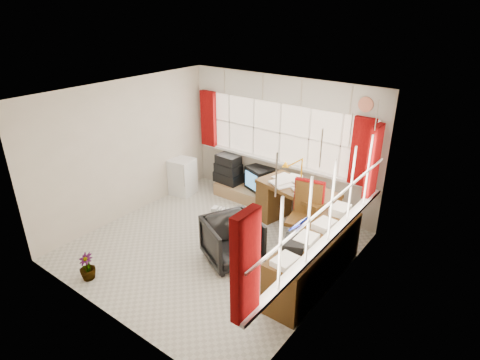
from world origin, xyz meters
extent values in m
plane|color=beige|center=(0.00, 0.00, 0.00)|extent=(4.00, 4.00, 0.00)
plane|color=beige|center=(0.00, 2.00, 1.25)|extent=(4.00, 0.00, 4.00)
plane|color=beige|center=(0.00, -2.00, 1.25)|extent=(4.00, 0.00, 4.00)
plane|color=beige|center=(-2.00, 0.00, 1.25)|extent=(0.00, 4.00, 4.00)
plane|color=beige|center=(2.00, 0.00, 1.25)|extent=(0.00, 4.00, 4.00)
plane|color=white|center=(0.00, 0.00, 2.50)|extent=(4.00, 4.00, 0.00)
plane|color=beige|center=(0.00, 1.98, 1.45)|extent=(3.60, 0.00, 3.60)
cube|color=white|center=(0.00, 1.94, 0.87)|extent=(3.70, 0.12, 0.05)
cube|color=white|center=(-1.20, 1.97, 1.45)|extent=(0.03, 0.02, 1.10)
cube|color=white|center=(-0.60, 1.97, 1.45)|extent=(0.03, 0.02, 1.10)
cube|color=white|center=(0.00, 1.97, 1.45)|extent=(0.03, 0.02, 1.10)
cube|color=white|center=(0.60, 1.97, 1.45)|extent=(0.03, 0.02, 1.10)
cube|color=white|center=(1.20, 1.97, 1.45)|extent=(0.03, 0.02, 1.10)
plane|color=beige|center=(1.98, 0.00, 1.45)|extent=(0.00, 3.60, 3.60)
cube|color=white|center=(1.94, 0.00, 0.87)|extent=(0.12, 3.70, 0.05)
cube|color=white|center=(1.97, -1.20, 1.45)|extent=(0.02, 0.03, 1.10)
cube|color=white|center=(1.97, -0.60, 1.45)|extent=(0.02, 0.03, 1.10)
cube|color=white|center=(1.97, 0.00, 1.45)|extent=(0.02, 0.03, 1.10)
cube|color=white|center=(1.97, 0.60, 1.45)|extent=(0.02, 0.03, 1.10)
cube|color=white|center=(1.97, 1.20, 1.45)|extent=(0.02, 0.03, 1.10)
cube|color=#8A0907|center=(-1.70, 1.90, 1.46)|extent=(0.35, 0.10, 1.15)
cube|color=#8A0907|center=(1.60, 1.90, 1.46)|extent=(0.35, 0.10, 1.15)
cube|color=#8A0907|center=(1.90, 1.60, 1.46)|extent=(0.10, 0.35, 1.15)
cube|color=#8A0907|center=(1.90, -1.70, 1.46)|extent=(0.10, 0.35, 1.15)
cube|color=beige|center=(0.00, 1.96, 2.25)|extent=(3.95, 0.08, 0.48)
cube|color=beige|center=(1.96, 0.00, 2.25)|extent=(0.08, 3.95, 0.48)
cube|color=#563614|center=(0.78, 1.32, 0.78)|extent=(1.53, 0.99, 0.06)
cube|color=#563614|center=(0.25, 1.44, 0.37)|extent=(0.46, 0.68, 0.75)
cube|color=#563614|center=(1.30, 1.20, 0.37)|extent=(0.46, 0.68, 0.75)
cube|color=white|center=(0.78, 1.32, 0.82)|extent=(0.30, 0.37, 0.02)
cube|color=white|center=(0.78, 1.32, 0.83)|extent=(0.30, 0.37, 0.02)
cube|color=white|center=(0.78, 1.32, 0.83)|extent=(0.30, 0.37, 0.02)
cube|color=white|center=(0.78, 1.32, 0.83)|extent=(0.30, 0.37, 0.02)
cube|color=white|center=(0.78, 1.32, 0.84)|extent=(0.30, 0.37, 0.02)
cube|color=white|center=(0.78, 1.32, 0.84)|extent=(0.30, 0.37, 0.02)
cube|color=white|center=(0.78, 1.32, 0.85)|extent=(0.30, 0.37, 0.02)
cylinder|color=#DC9909|center=(0.74, 1.51, 0.82)|extent=(0.11, 0.11, 0.02)
cylinder|color=#DC9909|center=(0.74, 1.51, 1.03)|extent=(0.03, 0.03, 0.41)
cone|color=#DC9909|center=(0.74, 1.51, 1.19)|extent=(0.19, 0.17, 0.17)
cube|color=black|center=(1.22, 0.75, 0.02)|extent=(0.57, 0.57, 0.04)
cylinder|color=silver|center=(1.22, 0.75, 0.28)|extent=(0.07, 0.07, 0.56)
cube|color=#563614|center=(1.22, 0.75, 0.56)|extent=(0.55, 0.54, 0.07)
cube|color=#563614|center=(1.18, 0.98, 0.87)|extent=(0.44, 0.14, 0.54)
cube|color=#8A0907|center=(1.18, 0.98, 0.89)|extent=(0.48, 0.15, 0.56)
imported|color=black|center=(0.49, -0.11, 0.36)|extent=(1.06, 1.05, 0.73)
cube|color=white|center=(0.09, 0.26, 0.04)|extent=(0.44, 0.27, 0.08)
cube|color=white|center=(-0.09, 0.21, 0.35)|extent=(0.06, 0.12, 0.53)
cube|color=white|center=(-0.03, 0.23, 0.35)|extent=(0.06, 0.12, 0.53)
cube|color=white|center=(0.03, 0.25, 0.35)|extent=(0.06, 0.12, 0.53)
cube|color=white|center=(0.09, 0.26, 0.35)|extent=(0.06, 0.12, 0.53)
cube|color=white|center=(0.14, 0.28, 0.35)|extent=(0.06, 0.12, 0.53)
cube|color=white|center=(0.20, 0.30, 0.35)|extent=(0.06, 0.12, 0.53)
cube|color=white|center=(0.26, 0.32, 0.35)|extent=(0.06, 0.12, 0.53)
cube|color=#563614|center=(1.73, 0.20, 0.38)|extent=(0.50, 2.00, 0.75)
cube|color=white|center=(1.70, -0.60, 0.80)|extent=(0.24, 0.32, 0.10)
cube|color=white|center=(1.70, -0.07, 0.80)|extent=(0.24, 0.32, 0.10)
cube|color=white|center=(1.70, 0.47, 0.80)|extent=(0.24, 0.32, 0.10)
cube|color=white|center=(1.70, 1.00, 0.80)|extent=(0.24, 0.32, 0.10)
cube|color=black|center=(1.61, -0.22, 0.81)|extent=(0.37, 0.41, 0.11)
cube|color=#A48152|center=(-0.55, 1.72, 0.12)|extent=(1.40, 0.50, 0.25)
cube|color=black|center=(-0.33, 1.87, 0.48)|extent=(0.63, 0.61, 0.46)
cube|color=#468CC7|center=(-0.42, 1.64, 0.48)|extent=(0.37, 0.15, 0.31)
cube|color=black|center=(-1.06, 1.74, 0.35)|extent=(0.58, 0.38, 0.21)
cube|color=black|center=(-1.06, 1.74, 0.56)|extent=(0.53, 0.36, 0.20)
cube|color=black|center=(-1.06, 1.74, 0.75)|extent=(0.48, 0.34, 0.19)
cube|color=white|center=(-1.80, 1.15, 0.38)|extent=(0.51, 0.51, 0.76)
cube|color=silver|center=(-1.56, 0.96, 0.49)|extent=(0.02, 0.02, 0.40)
imported|color=silver|center=(-0.11, 1.67, 0.16)|extent=(0.17, 0.17, 0.32)
imported|color=#88CBC3|center=(-0.28, 1.16, 0.09)|extent=(0.11, 0.11, 0.17)
imported|color=black|center=(-0.91, -1.72, 0.21)|extent=(0.25, 0.25, 0.41)
camera|label=1|loc=(3.71, -4.18, 3.72)|focal=30.00mm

